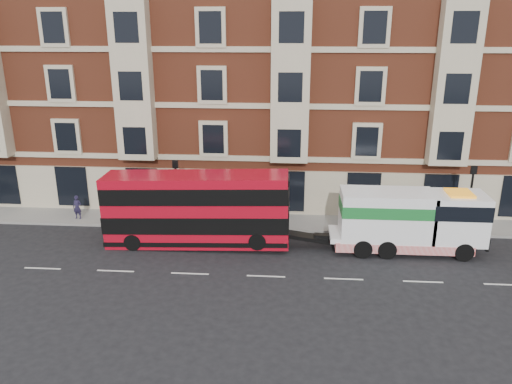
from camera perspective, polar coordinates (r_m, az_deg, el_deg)
ground at (r=26.25m, az=1.14°, el=-9.61°), size 120.00×120.00×0.00m
sidewalk at (r=33.03m, az=1.87°, el=-3.43°), size 90.00×3.00×0.15m
victorian_terrace at (r=38.26m, az=3.30°, el=14.90°), size 45.00×12.00×20.40m
lamp_post_west at (r=31.74m, az=-9.08°, el=0.42°), size 0.35×0.15×4.35m
lamp_post_east at (r=32.74m, az=23.29°, el=-0.33°), size 0.35×0.15×4.35m
double_decker_bus at (r=29.22m, az=-6.78°, el=-1.85°), size 10.69×2.45×4.33m
tow_truck at (r=29.59m, az=16.87°, el=-3.11°), size 8.56×2.53×3.57m
pedestrian at (r=35.18m, az=-19.75°, el=-1.65°), size 0.61×0.43×1.59m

